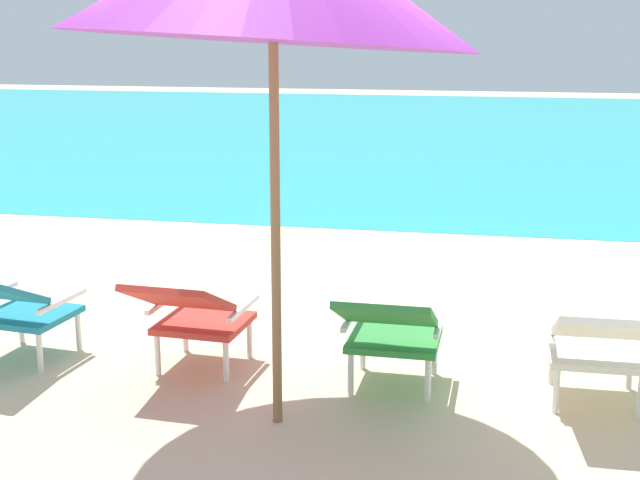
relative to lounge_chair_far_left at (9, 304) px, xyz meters
The scene contains 6 objects.
ground_plane 4.72m from the lounge_chair_far_left, 67.27° to the left, with size 40.00×40.00×0.00m, color beige.
ocean_band 13.33m from the lounge_chair_far_left, 82.17° to the left, with size 40.00×18.00×0.01m, color #28B2B7.
lounge_chair_far_left is the anchor object (origin of this frame).
lounge_chair_near_left 1.15m from the lounge_chair_far_left, ahead, with size 0.59×0.91×0.68m.
lounge_chair_near_right 2.34m from the lounge_chair_far_left, ahead, with size 0.56×0.88×0.68m.
lounge_chair_far_right 3.48m from the lounge_chair_far_left, ahead, with size 0.55×0.88×0.68m.
Camera 1 is at (1.09, -5.13, 2.08)m, focal length 50.77 mm.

